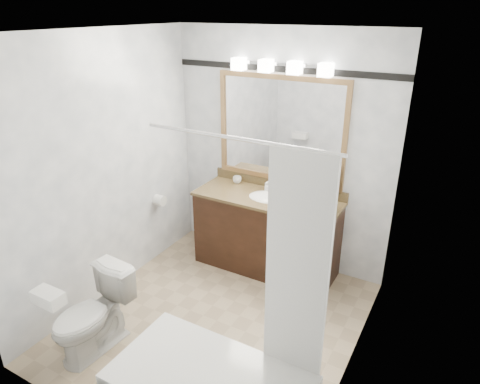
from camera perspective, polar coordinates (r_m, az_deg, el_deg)
name	(u,v)px	position (r m, az deg, el deg)	size (l,w,h in m)	color
room	(213,197)	(3.44, -3.57, -0.67)	(2.42, 2.62, 2.52)	tan
vanity	(266,232)	(4.60, 3.54, -5.32)	(1.53, 0.58, 0.97)	black
mirror	(280,130)	(4.43, 5.40, 8.26)	(1.40, 0.04, 1.10)	#A37849
vanity_light_bar	(280,66)	(4.25, 5.42, 16.35)	(1.02, 0.14, 0.12)	silver
accent_stripe	(283,69)	(4.32, 5.77, 16.00)	(2.40, 0.01, 0.06)	black
tp_roll	(160,200)	(4.78, -10.67, -1.09)	(0.12, 0.12, 0.11)	white
toilet	(92,315)	(3.82, -19.14, -15.23)	(0.39, 0.69, 0.70)	white
tissue_box	(48,297)	(3.43, -24.20, -12.70)	(0.24, 0.13, 0.10)	white
coffee_maker	(324,191)	(4.17, 11.18, 0.13)	(0.19, 0.23, 0.36)	black
cup_left	(237,180)	(4.75, -0.39, 1.64)	(0.10, 0.10, 0.08)	white
soap_bottle_a	(267,187)	(4.54, 3.65, 0.70)	(0.04, 0.05, 0.10)	white
soap_bottle_b	(296,190)	(4.49, 7.48, 0.22)	(0.07, 0.07, 0.09)	white
soap_bar	(279,193)	(4.48, 5.24, -0.19)	(0.08, 0.05, 0.03)	beige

